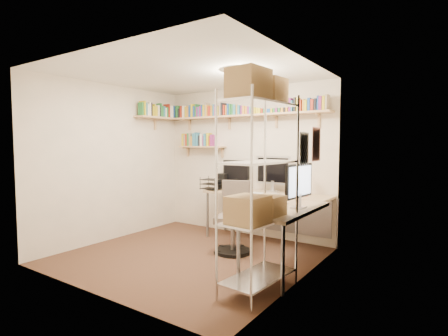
{
  "coord_description": "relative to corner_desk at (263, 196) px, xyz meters",
  "views": [
    {
      "loc": [
        3.06,
        -3.66,
        1.56
      ],
      "look_at": [
        0.21,
        0.55,
        1.2
      ],
      "focal_mm": 28.0,
      "sensor_mm": 36.0,
      "label": 1
    }
  ],
  "objects": [
    {
      "name": "ground",
      "position": [
        -0.64,
        -0.95,
        -0.78
      ],
      "size": [
        3.2,
        3.2,
        0.0
      ],
      "primitive_type": "plane",
      "color": "#3F2E1B",
      "rests_on": "ground"
    },
    {
      "name": "room_shell",
      "position": [
        -0.64,
        -0.95,
        0.77
      ],
      "size": [
        3.24,
        3.04,
        2.52
      ],
      "color": "beige",
      "rests_on": "ground"
    },
    {
      "name": "wall_shelves",
      "position": [
        -1.09,
        0.34,
        1.25
      ],
      "size": [
        3.12,
        1.09,
        0.8
      ],
      "color": "tan",
      "rests_on": "ground"
    },
    {
      "name": "corner_desk",
      "position": [
        0.0,
        0.0,
        0.0
      ],
      "size": [
        2.19,
        2.04,
        1.36
      ],
      "color": "tan",
      "rests_on": "ground"
    },
    {
      "name": "office_chair",
      "position": [
        -0.23,
        -0.44,
        -0.35
      ],
      "size": [
        0.57,
        0.58,
        1.02
      ],
      "rotation": [
        0.0,
        0.0,
        0.33
      ],
      "color": "black",
      "rests_on": "ground"
    },
    {
      "name": "wire_rack",
      "position": [
        0.72,
        -1.49,
        0.64
      ],
      "size": [
        0.52,
        0.93,
        2.28
      ],
      "rotation": [
        0.0,
        0.0,
        -0.09
      ],
      "color": "silver",
      "rests_on": "ground"
    }
  ]
}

